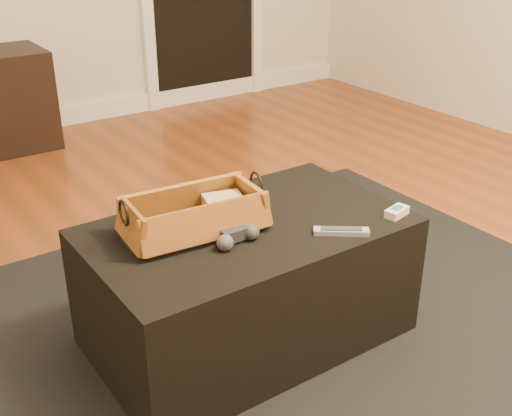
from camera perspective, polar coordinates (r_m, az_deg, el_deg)
floor at (r=2.21m, az=2.93°, el=-12.08°), size 5.00×5.50×0.01m
baseboard at (r=4.44m, az=-19.14°, el=7.26°), size 5.00×0.04×0.12m
area_rug at (r=2.20m, az=0.02°, el=-11.93°), size 2.60×2.00×0.01m
ottoman at (r=2.11m, az=-0.76°, el=-6.58°), size 1.00×0.60×0.42m
tv_remote at (r=1.94m, az=-5.88°, el=-1.69°), size 0.23×0.05×0.02m
cloth_bundle at (r=2.02m, az=-2.94°, el=0.24°), size 0.14×0.11×0.07m
wicker_basket at (r=1.95m, az=-5.52°, el=-0.73°), size 0.45×0.27×0.15m
game_controller at (r=1.89m, az=-1.78°, el=-2.48°), size 0.15×0.09×0.05m
silver_remote at (r=1.96m, az=7.60°, el=-2.05°), size 0.16×0.13×0.02m
cream_gadget at (r=2.11m, az=12.41°, el=-0.33°), size 0.09×0.06×0.03m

